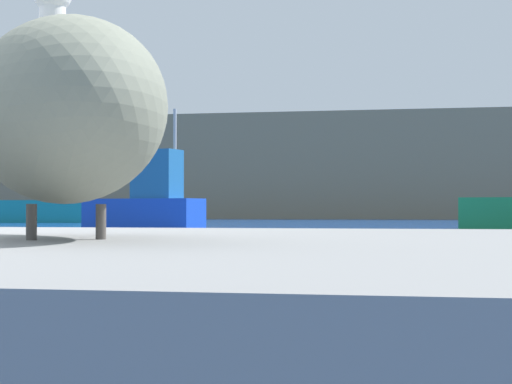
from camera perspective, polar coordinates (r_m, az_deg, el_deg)
hillside_backdrop at (r=67.29m, az=8.52°, el=1.60°), size 140.00×12.82×7.98m
pier_dock at (r=2.52m, az=-13.06°, el=-11.37°), size 3.56×2.82×0.72m
pelican at (r=2.50m, az=-13.00°, el=5.37°), size 1.06×1.40×0.89m
fishing_boat_teal at (r=48.11m, az=-14.00°, el=-0.82°), size 5.56×2.86×3.78m
fishing_boat_blue at (r=30.70m, az=-7.48°, el=-0.72°), size 4.73×2.55×4.40m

